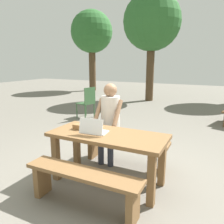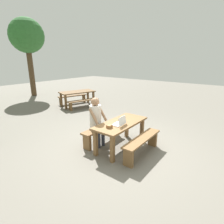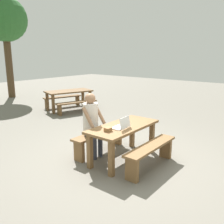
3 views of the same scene
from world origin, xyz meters
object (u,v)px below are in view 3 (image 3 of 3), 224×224
(laptop, at_px, (122,125))
(picnic_table_mid, at_px, (69,94))
(tree_right, at_px, (5,21))
(picnic_table_front, at_px, (123,131))
(small_pouch, at_px, (108,129))
(person_seated, at_px, (92,120))

(laptop, bearing_deg, picnic_table_mid, -125.53)
(tree_right, bearing_deg, picnic_table_front, -106.18)
(laptop, distance_m, small_pouch, 0.32)
(laptop, height_order, small_pouch, laptop)
(small_pouch, bearing_deg, tree_right, 70.90)
(laptop, distance_m, picnic_table_mid, 5.13)
(picnic_table_mid, bearing_deg, small_pouch, -105.71)
(laptop, height_order, tree_right, tree_right)
(small_pouch, relative_size, person_seated, 0.09)
(small_pouch, relative_size, tree_right, 0.03)
(picnic_table_front, height_order, laptop, laptop)
(small_pouch, distance_m, tree_right, 9.62)
(laptop, distance_m, person_seated, 0.70)
(person_seated, bearing_deg, picnic_table_mid, 54.15)
(picnic_table_front, height_order, small_pouch, small_pouch)
(laptop, xyz_separation_m, picnic_table_mid, (2.59, 4.42, -0.16))
(laptop, height_order, person_seated, person_seated)
(small_pouch, bearing_deg, laptop, -15.45)
(small_pouch, distance_m, picnic_table_mid, 5.22)
(picnic_table_front, xyz_separation_m, small_pouch, (-0.49, 0.00, 0.16))
(picnic_table_front, distance_m, laptop, 0.27)
(laptop, bearing_deg, person_seated, -86.97)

